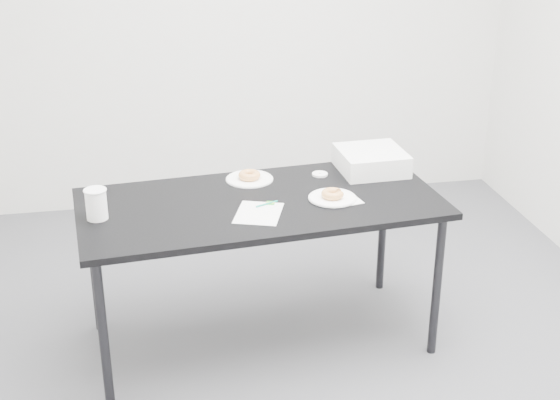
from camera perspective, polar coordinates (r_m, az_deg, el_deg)
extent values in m
plane|color=#46464A|center=(3.93, -0.59, -11.29)|extent=(4.00, 4.00, 0.00)
cube|color=silver|center=(5.28, -4.60, 13.70)|extent=(4.00, 0.02, 2.70)
cube|color=black|center=(3.68, -1.46, -0.26)|extent=(1.76, 0.95, 0.03)
cylinder|color=black|center=(3.47, -12.78, -9.71)|extent=(0.04, 0.04, 0.74)
cylinder|color=black|center=(4.05, -13.46, -4.67)|extent=(0.04, 0.04, 0.74)
cylinder|color=black|center=(3.83, 11.40, -6.22)|extent=(0.04, 0.04, 0.74)
cylinder|color=black|center=(4.36, 7.51, -2.09)|extent=(0.04, 0.04, 0.74)
cube|color=white|center=(3.54, -1.57, -0.96)|extent=(0.27, 0.30, 0.00)
cube|color=green|center=(3.64, -0.71, -0.22)|extent=(0.05, 0.05, 0.00)
cylinder|color=#0B826D|center=(3.62, -0.97, -0.28)|extent=(0.11, 0.05, 0.01)
cube|color=white|center=(3.69, 4.54, 0.04)|extent=(0.19, 0.19, 0.00)
cylinder|color=white|center=(3.69, 3.85, 0.15)|extent=(0.23, 0.23, 0.01)
torus|color=#CF8241|center=(3.68, 3.86, 0.45)|extent=(0.11, 0.11, 0.04)
cylinder|color=white|center=(3.92, -2.25, 1.54)|extent=(0.24, 0.24, 0.01)
torus|color=#CF8241|center=(3.91, -2.25, 1.83)|extent=(0.13, 0.13, 0.04)
cylinder|color=white|center=(3.55, -13.29, -0.29)|extent=(0.09, 0.09, 0.14)
cylinder|color=white|center=(3.97, 2.93, 1.90)|extent=(0.08, 0.08, 0.01)
cube|color=white|center=(4.04, 6.68, 2.89)|extent=(0.34, 0.34, 0.11)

